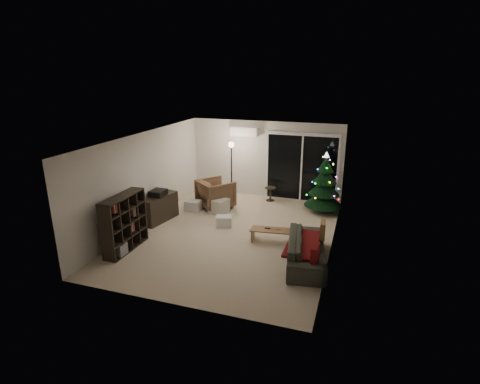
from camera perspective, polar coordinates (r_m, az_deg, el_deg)
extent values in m
plane|color=beige|center=(9.78, -1.12, -6.32)|extent=(6.50, 6.50, 0.00)
plane|color=white|center=(9.04, -1.21, 8.27)|extent=(6.50, 6.50, 0.00)
cube|color=silver|center=(12.34, 3.89, 4.97)|extent=(5.00, 0.02, 2.50)
cube|color=silver|center=(6.57, -10.74, -7.41)|extent=(5.00, 0.02, 2.50)
cube|color=silver|center=(10.40, -14.26, 1.96)|extent=(0.02, 6.50, 2.50)
cube|color=silver|center=(8.86, 14.28, -0.86)|extent=(0.02, 6.50, 2.50)
cube|color=black|center=(12.13, 9.35, 3.57)|extent=(2.20, 0.02, 2.10)
cube|color=white|center=(12.24, 0.63, 9.20)|extent=(0.90, 0.22, 0.28)
cube|color=#3F3833|center=(12.93, 9.48, -0.60)|extent=(2.60, 1.00, 0.10)
cube|color=white|center=(13.15, 9.89, 2.20)|extent=(2.20, 0.06, 1.00)
cube|color=black|center=(10.70, -12.22, -2.40)|extent=(0.64, 1.24, 0.74)
cube|color=black|center=(10.56, -12.38, -0.12)|extent=(0.37, 0.44, 0.16)
imported|color=brown|center=(11.46, -3.73, -0.26)|extent=(1.34, 1.34, 0.88)
cube|color=beige|center=(11.07, -3.23, -2.15)|extent=(0.58, 0.58, 0.43)
cube|color=white|center=(11.33, -7.15, -2.09)|extent=(0.45, 0.34, 0.32)
cube|color=white|center=(10.17, -2.47, -4.47)|extent=(0.49, 0.42, 0.29)
cylinder|color=black|center=(12.13, 4.65, -0.31)|extent=(0.40, 0.40, 0.45)
cylinder|color=black|center=(11.91, -1.31, 2.96)|extent=(0.30, 0.30, 1.87)
imported|color=#3F423B|center=(8.41, 10.16, -8.65)|extent=(1.10, 2.15, 0.60)
cube|color=#510711|center=(8.36, 9.53, -7.75)|extent=(0.64, 1.48, 0.05)
cube|color=brown|center=(8.87, 12.49, -5.61)|extent=(0.15, 0.40, 0.39)
cube|color=#510711|center=(7.70, 11.38, -9.34)|extent=(0.15, 0.40, 0.39)
cube|color=black|center=(9.20, 4.24, -5.53)|extent=(0.14, 0.04, 0.02)
cube|color=slate|center=(9.19, 5.84, -5.60)|extent=(0.13, 0.08, 0.02)
cone|color=black|center=(11.21, 12.76, 1.42)|extent=(1.43, 1.43, 1.82)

